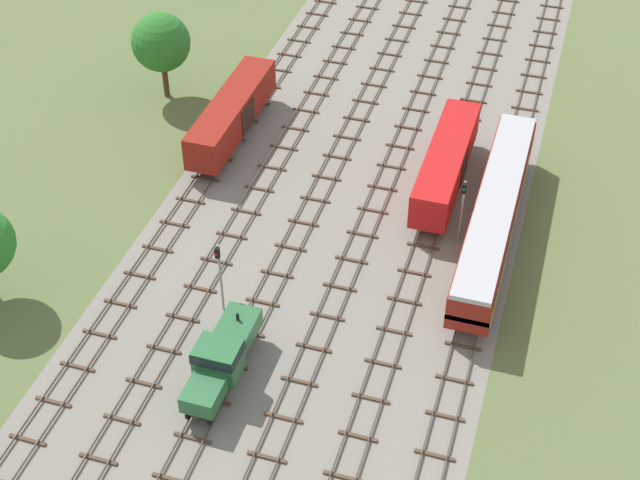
{
  "coord_description": "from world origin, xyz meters",
  "views": [
    {
      "loc": [
        14.88,
        1.3,
        44.05
      ],
      "look_at": [
        0.0,
        49.34,
        1.5
      ],
      "focal_mm": 51.91,
      "sensor_mm": 36.0,
      "label": 1
    }
  ],
  "objects_px": {
    "shunter_loco_centre_left_mid": "(221,357)",
    "passenger_coach_right_midfar": "(495,213)",
    "freight_boxcar_centre_right_far": "(446,163)",
    "signal_post_near": "(462,204)",
    "signal_post_nearest": "(220,270)",
    "freight_boxcar_far_left_farther": "(232,113)"
  },
  "relations": [
    {
      "from": "shunter_loco_centre_left_mid",
      "to": "passenger_coach_right_midfar",
      "type": "xyz_separation_m",
      "value": [
        13.84,
        18.38,
        0.6
      ]
    },
    {
      "from": "shunter_loco_centre_left_mid",
      "to": "passenger_coach_right_midfar",
      "type": "distance_m",
      "value": 23.01
    },
    {
      "from": "freight_boxcar_centre_right_far",
      "to": "shunter_loco_centre_left_mid",
      "type": "bearing_deg",
      "value": -111.31
    },
    {
      "from": "shunter_loco_centre_left_mid",
      "to": "freight_boxcar_far_left_farther",
      "type": "relative_size",
      "value": 0.6
    },
    {
      "from": "passenger_coach_right_midfar",
      "to": "signal_post_near",
      "type": "relative_size",
      "value": 4.05
    },
    {
      "from": "signal_post_nearest",
      "to": "signal_post_near",
      "type": "relative_size",
      "value": 1.05
    },
    {
      "from": "shunter_loco_centre_left_mid",
      "to": "signal_post_near",
      "type": "xyz_separation_m",
      "value": [
        11.53,
        17.6,
        1.43
      ]
    },
    {
      "from": "shunter_loco_centre_left_mid",
      "to": "signal_post_near",
      "type": "height_order",
      "value": "signal_post_near"
    },
    {
      "from": "passenger_coach_right_midfar",
      "to": "freight_boxcar_centre_right_far",
      "type": "height_order",
      "value": "passenger_coach_right_midfar"
    },
    {
      "from": "freight_boxcar_centre_right_far",
      "to": "signal_post_nearest",
      "type": "relative_size",
      "value": 2.45
    },
    {
      "from": "freight_boxcar_centre_right_far",
      "to": "signal_post_nearest",
      "type": "distance_m",
      "value": 21.32
    },
    {
      "from": "passenger_coach_right_midfar",
      "to": "freight_boxcar_far_left_farther",
      "type": "height_order",
      "value": "passenger_coach_right_midfar"
    },
    {
      "from": "shunter_loco_centre_left_mid",
      "to": "freight_boxcar_centre_right_far",
      "type": "xyz_separation_m",
      "value": [
        9.23,
        23.66,
        0.44
      ]
    },
    {
      "from": "freight_boxcar_centre_right_far",
      "to": "signal_post_near",
      "type": "bearing_deg",
      "value": -69.21
    },
    {
      "from": "shunter_loco_centre_left_mid",
      "to": "passenger_coach_right_midfar",
      "type": "relative_size",
      "value": 0.38
    },
    {
      "from": "freight_boxcar_centre_right_far",
      "to": "freight_boxcar_far_left_farther",
      "type": "distance_m",
      "value": 18.53
    },
    {
      "from": "passenger_coach_right_midfar",
      "to": "freight_boxcar_far_left_farther",
      "type": "xyz_separation_m",
      "value": [
        -23.05,
        7.07,
        -0.16
      ]
    },
    {
      "from": "shunter_loco_centre_left_mid",
      "to": "freight_boxcar_centre_right_far",
      "type": "bearing_deg",
      "value": 68.69
    },
    {
      "from": "shunter_loco_centre_left_mid",
      "to": "signal_post_nearest",
      "type": "height_order",
      "value": "signal_post_nearest"
    },
    {
      "from": "freight_boxcar_far_left_farther",
      "to": "signal_post_nearest",
      "type": "relative_size",
      "value": 2.45
    },
    {
      "from": "freight_boxcar_centre_right_far",
      "to": "signal_post_nearest",
      "type": "xyz_separation_m",
      "value": [
        -11.54,
        -17.9,
        1.16
      ]
    },
    {
      "from": "freight_boxcar_centre_right_far",
      "to": "signal_post_near",
      "type": "distance_m",
      "value": 6.55
    }
  ]
}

